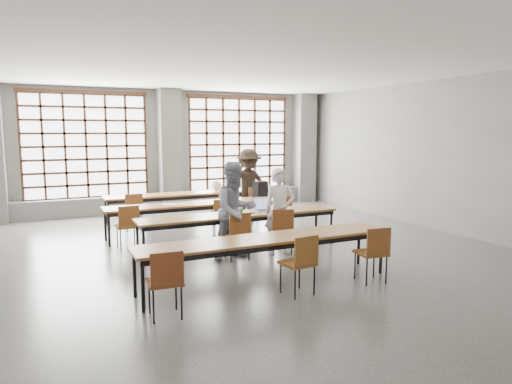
# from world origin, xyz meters

# --- Properties ---
(floor) EXTENTS (11.00, 11.00, 0.00)m
(floor) POSITION_xyz_m (0.00, 0.00, 0.00)
(floor) COLOR #474745
(floor) RESTS_ON ground
(ceiling) EXTENTS (11.00, 11.00, 0.00)m
(ceiling) POSITION_xyz_m (0.00, 0.00, 3.50)
(ceiling) COLOR silver
(ceiling) RESTS_ON floor
(wall_back) EXTENTS (10.00, 0.00, 10.00)m
(wall_back) POSITION_xyz_m (0.00, 5.50, 1.75)
(wall_back) COLOR slate
(wall_back) RESTS_ON floor
(wall_right) EXTENTS (0.00, 11.00, 11.00)m
(wall_right) POSITION_xyz_m (5.00, 0.00, 1.75)
(wall_right) COLOR slate
(wall_right) RESTS_ON floor
(column_mid) EXTENTS (0.60, 0.55, 3.50)m
(column_mid) POSITION_xyz_m (0.00, 5.22, 1.75)
(column_mid) COLOR #5A5A58
(column_mid) RESTS_ON floor
(column_right) EXTENTS (0.60, 0.55, 3.50)m
(column_right) POSITION_xyz_m (4.50, 5.22, 1.75)
(column_right) COLOR #5A5A58
(column_right) RESTS_ON floor
(window_left) EXTENTS (3.32, 0.12, 3.00)m
(window_left) POSITION_xyz_m (-2.25, 5.42, 1.90)
(window_left) COLOR white
(window_left) RESTS_ON wall_back
(window_right) EXTENTS (3.32, 0.12, 3.00)m
(window_right) POSITION_xyz_m (2.25, 5.42, 1.90)
(window_right) COLOR white
(window_right) RESTS_ON wall_back
(sill_ledge) EXTENTS (9.80, 0.35, 0.50)m
(sill_ledge) POSITION_xyz_m (0.00, 5.30, 0.25)
(sill_ledge) COLOR #5A5A58
(sill_ledge) RESTS_ON floor
(desk_row_a) EXTENTS (4.00, 0.70, 0.73)m
(desk_row_a) POSITION_xyz_m (-0.08, 3.54, 0.66)
(desk_row_a) COLOR brown
(desk_row_a) RESTS_ON floor
(desk_row_b) EXTENTS (4.00, 0.70, 0.73)m
(desk_row_b) POSITION_xyz_m (-0.29, 1.85, 0.66)
(desk_row_b) COLOR brown
(desk_row_b) RESTS_ON floor
(desk_row_c) EXTENTS (4.00, 0.70, 0.73)m
(desk_row_c) POSITION_xyz_m (0.08, 0.23, 0.66)
(desk_row_c) COLOR brown
(desk_row_c) RESTS_ON floor
(desk_row_d) EXTENTS (4.00, 0.70, 0.73)m
(desk_row_d) POSITION_xyz_m (-0.34, -1.80, 0.66)
(desk_row_d) COLOR brown
(desk_row_d) RESTS_ON floor
(chair_back_left) EXTENTS (0.44, 0.44, 0.88)m
(chair_back_left) POSITION_xyz_m (-1.48, 2.91, 0.54)
(chair_back_left) COLOR brown
(chair_back_left) RESTS_ON floor
(chair_back_mid) EXTENTS (0.51, 0.51, 0.88)m
(chair_back_mid) POSITION_xyz_m (0.74, 2.91, 0.54)
(chair_back_mid) COLOR brown
(chair_back_mid) RESTS_ON floor
(chair_back_right) EXTENTS (0.52, 0.52, 0.88)m
(chair_back_right) POSITION_xyz_m (1.54, 2.91, 0.54)
(chair_back_right) COLOR brown
(chair_back_right) RESTS_ON floor
(chair_mid_left) EXTENTS (0.44, 0.44, 0.88)m
(chair_mid_left) POSITION_xyz_m (-1.89, 1.22, 0.54)
(chair_mid_left) COLOR brown
(chair_mid_left) RESTS_ON floor
(chair_mid_centre) EXTENTS (0.51, 0.52, 0.88)m
(chair_mid_centre) POSITION_xyz_m (0.09, 1.22, 0.54)
(chair_mid_centre) COLOR brown
(chair_mid_centre) RESTS_ON floor
(chair_mid_right) EXTENTS (0.51, 0.51, 0.88)m
(chair_mid_right) POSITION_xyz_m (1.53, 1.22, 0.54)
(chair_mid_right) COLOR brown
(chair_mid_right) RESTS_ON floor
(chair_front_left) EXTENTS (0.45, 0.45, 0.88)m
(chair_front_left) POSITION_xyz_m (-0.23, -0.40, 0.54)
(chair_front_left) COLOR brown
(chair_front_left) RESTS_ON floor
(chair_front_right) EXTENTS (0.52, 0.52, 0.88)m
(chair_front_right) POSITION_xyz_m (0.65, -0.40, 0.54)
(chair_front_right) COLOR brown
(chair_front_right) RESTS_ON floor
(chair_near_left) EXTENTS (0.45, 0.45, 0.88)m
(chair_near_left) POSITION_xyz_m (-2.05, -2.43, 0.54)
(chair_near_left) COLOR brown
(chair_near_left) RESTS_ON floor
(chair_near_mid) EXTENTS (0.47, 0.48, 0.88)m
(chair_near_mid) POSITION_xyz_m (-0.13, -2.43, 0.54)
(chair_near_mid) COLOR brown
(chair_near_mid) RESTS_ON floor
(chair_near_right) EXTENTS (0.47, 0.47, 0.88)m
(chair_near_right) POSITION_xyz_m (1.15, -2.43, 0.54)
(chair_near_right) COLOR maroon
(chair_near_right) RESTS_ON floor
(student_male) EXTENTS (0.67, 0.53, 1.63)m
(student_male) POSITION_xyz_m (0.68, -0.27, 0.81)
(student_male) COLOR silver
(student_male) RESTS_ON floor
(student_female) EXTENTS (0.97, 0.82, 1.77)m
(student_female) POSITION_xyz_m (-0.22, -0.27, 0.88)
(student_female) COLOR #161E44
(student_female) RESTS_ON floor
(student_back) EXTENTS (1.26, 0.80, 1.85)m
(student_back) POSITION_xyz_m (1.52, 3.04, 0.93)
(student_back) COLOR black
(student_back) RESTS_ON floor
(laptop_front) EXTENTS (0.41, 0.36, 0.26)m
(laptop_front) POSITION_xyz_m (0.64, 0.34, 0.79)
(laptop_front) COLOR #ADAEB2
(laptop_front) RESTS_ON desk_row_c
(laptop_back) EXTENTS (0.43, 0.39, 0.26)m
(laptop_back) POSITION_xyz_m (1.29, 3.64, 0.79)
(laptop_back) COLOR silver
(laptop_back) RESTS_ON desk_row_a
(mouse) EXTENTS (0.11, 0.09, 0.04)m
(mouse) POSITION_xyz_m (1.03, 0.21, 0.75)
(mouse) COLOR silver
(mouse) RESTS_ON desk_row_c
(green_box) EXTENTS (0.25, 0.09, 0.09)m
(green_box) POSITION_xyz_m (0.03, 0.31, 0.78)
(green_box) COLOR green
(green_box) RESTS_ON desk_row_c
(phone) EXTENTS (0.13, 0.06, 0.01)m
(phone) POSITION_xyz_m (0.26, 0.13, 0.74)
(phone) COLOR black
(phone) RESTS_ON desk_row_c
(paper_sheet_a) EXTENTS (0.34, 0.27, 0.00)m
(paper_sheet_a) POSITION_xyz_m (-0.89, 1.90, 0.73)
(paper_sheet_a) COLOR white
(paper_sheet_a) RESTS_ON desk_row_b
(paper_sheet_b) EXTENTS (0.36, 0.32, 0.00)m
(paper_sheet_b) POSITION_xyz_m (-0.59, 1.80, 0.73)
(paper_sheet_b) COLOR silver
(paper_sheet_b) RESTS_ON desk_row_b
(paper_sheet_c) EXTENTS (0.33, 0.26, 0.00)m
(paper_sheet_c) POSITION_xyz_m (-0.19, 1.85, 0.73)
(paper_sheet_c) COLOR white
(paper_sheet_c) RESTS_ON desk_row_b
(backpack) EXTENTS (0.36, 0.28, 0.40)m
(backpack) POSITION_xyz_m (1.31, 1.90, 0.93)
(backpack) COLOR black
(backpack) RESTS_ON desk_row_b
(plastic_bag) EXTENTS (0.32, 0.29, 0.29)m
(plastic_bag) POSITION_xyz_m (0.82, 3.59, 0.87)
(plastic_bag) COLOR white
(plastic_bag) RESTS_ON desk_row_a
(red_pouch) EXTENTS (0.22, 0.15, 0.06)m
(red_pouch) POSITION_xyz_m (-2.04, -2.35, 0.50)
(red_pouch) COLOR #A92A14
(red_pouch) RESTS_ON chair_near_left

